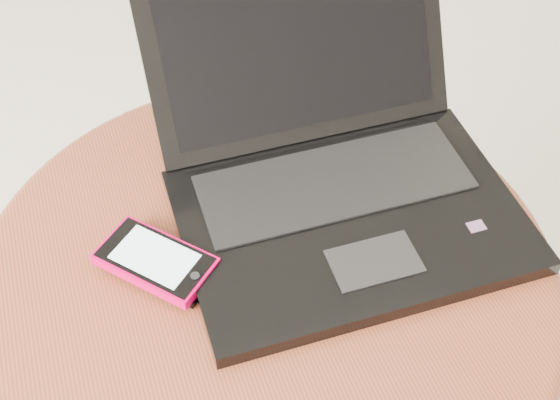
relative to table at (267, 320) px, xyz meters
name	(u,v)px	position (x,y,z in m)	size (l,w,h in m)	color
table	(267,320)	(0.00, 0.00, 0.00)	(0.62, 0.62, 0.50)	#512715
laptop	(334,168)	(0.11, 0.07, 0.15)	(0.37, 0.38, 0.21)	black
phone_black	(165,266)	(-0.10, 0.03, 0.11)	(0.11, 0.11, 0.01)	black
phone_pink	(156,260)	(-0.11, 0.03, 0.12)	(0.13, 0.13, 0.01)	#D8004A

